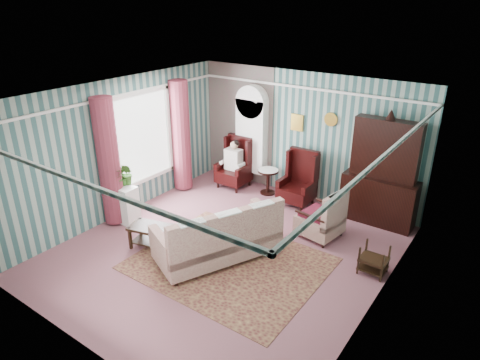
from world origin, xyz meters
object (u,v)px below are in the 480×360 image
Objects in this scene: round_side_table at (268,182)px; coffee_table at (152,237)px; bookcase at (251,141)px; plant_stand at (125,204)px; wingback_left at (234,163)px; wingback_right at (297,179)px; sofa at (217,230)px; seated_woman at (234,164)px; dresser_hutch at (383,170)px; floral_armchair at (320,213)px; nest_table at (374,259)px.

round_side_table is 0.72× the size of coffee_table.
bookcase reaches higher than plant_stand.
wingback_left and wingback_right have the same top height.
coffee_table is (0.15, -3.53, -0.90)m from bookcase.
bookcase is at bearing 159.73° from round_side_table.
wingback_right is at bearing 47.16° from plant_stand.
wingback_left reaches higher than sofa.
wingback_right is 2.08× the size of round_side_table.
seated_woman is at bearing 73.78° from plant_stand.
floral_armchair is at bearing -120.65° from dresser_hutch.
nest_table is at bearing 23.46° from coffee_table.
sofa is 2.23× the size of floral_armchair.
nest_table is at bearing -40.19° from sofa.
wingback_left is 4.37m from nest_table.
dresser_hutch reaches higher than plant_stand.
seated_woman is 0.53× the size of sofa.
sofa is at bearing -59.31° from wingback_left.
dresser_hutch reaches higher than floral_armchair.
sofa is at bearing -59.31° from seated_woman.
coffee_table is at bearing -113.29° from wingback_right.
round_side_table is at bearing 81.32° from coffee_table.
dresser_hutch is 2.95× the size of plant_stand.
seated_woman is 1.97× the size of round_side_table.
wingback_left reaches higher than coffee_table.
dresser_hutch is 3.56m from seated_woman.
nest_table is (3.17, -1.70, -0.03)m from round_side_table.
bookcase is 3.73× the size of round_side_table.
nest_table is 4.00m from coffee_table.
bookcase is 3.65m from coffee_table.
sofa is at bearing -76.18° from round_side_table.
floral_armchair is (2.78, -0.95, -0.13)m from wingback_left.
bookcase reaches higher than nest_table.
bookcase is at bearing 48.53° from sofa.
wingback_left is 3.19m from coffee_table.
seated_woman is 2.87m from plant_stand.
dresser_hutch is 1.89× the size of wingback_right.
sofa is (1.60, -2.70, -0.03)m from seated_woman.
floral_armchair is at bearing -27.94° from bookcase.
bookcase reaches higher than coffee_table.
seated_woman is at bearing 97.19° from coffee_table.
dresser_hutch is at bearing 107.39° from nest_table.
seated_woman is (0.00, 0.00, -0.04)m from wingback_left.
bookcase is at bearing 70.89° from floral_armchair.
round_side_table reaches higher than coffee_table.
floral_armchair is (-1.29, 0.60, 0.23)m from nest_table.
plant_stand is (-4.30, -3.02, -0.78)m from dresser_hutch.
seated_woman reaches higher than coffee_table.
coffee_table is (-3.10, -3.41, -0.96)m from dresser_hutch.
sofa is at bearing -155.09° from nest_table.
wingback_left reaches higher than floral_armchair.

